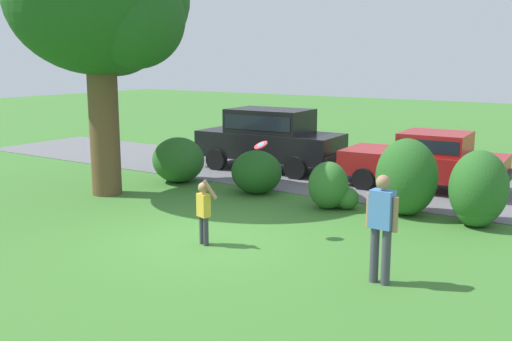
{
  "coord_description": "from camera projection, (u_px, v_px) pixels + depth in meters",
  "views": [
    {
      "loc": [
        7.15,
        -8.67,
        3.51
      ],
      "look_at": [
        0.15,
        1.79,
        1.1
      ],
      "focal_mm": 41.74,
      "sensor_mm": 36.0,
      "label": 1
    }
  ],
  "objects": [
    {
      "name": "ground_plane",
      "position": [
        199.0,
        239.0,
        11.64
      ],
      "size": [
        80.0,
        80.0,
        0.0
      ],
      "primitive_type": "plane",
      "color": "#3D752D"
    },
    {
      "name": "driveway_strip",
      "position": [
        345.0,
        181.0,
        17.04
      ],
      "size": [
        28.0,
        4.4,
        0.02
      ],
      "primitive_type": "cube",
      "color": "slate",
      "rests_on": "ground"
    },
    {
      "name": "oak_tree_large",
      "position": [
        105.0,
        7.0,
        14.77
      ],
      "size": [
        4.67,
        4.74,
        6.88
      ],
      "color": "brown",
      "rests_on": "ground"
    },
    {
      "name": "shrub_near_tree",
      "position": [
        178.0,
        161.0,
        16.87
      ],
      "size": [
        1.49,
        1.44,
        1.28
      ],
      "color": "#286023",
      "rests_on": "ground"
    },
    {
      "name": "shrub_centre_left",
      "position": [
        256.0,
        172.0,
        15.44
      ],
      "size": [
        1.35,
        1.23,
        1.13
      ],
      "color": "#1E511C",
      "rests_on": "ground"
    },
    {
      "name": "shrub_centre",
      "position": [
        331.0,
        187.0,
        13.9
      ],
      "size": [
        1.14,
        0.96,
        1.11
      ],
      "color": "#33702B",
      "rests_on": "ground"
    },
    {
      "name": "shrub_centre_right",
      "position": [
        407.0,
        177.0,
        13.28
      ],
      "size": [
        1.38,
        1.3,
        1.74
      ],
      "color": "#286023",
      "rests_on": "ground"
    },
    {
      "name": "shrub_far_end",
      "position": [
        478.0,
        192.0,
        12.47
      ],
      "size": [
        1.2,
        1.4,
        1.6
      ],
      "color": "#286023",
      "rests_on": "ground"
    },
    {
      "name": "parked_sedan",
      "position": [
        426.0,
        158.0,
        15.87
      ],
      "size": [
        4.5,
        2.29,
        1.56
      ],
      "color": "maroon",
      "rests_on": "ground"
    },
    {
      "name": "parked_suv",
      "position": [
        270.0,
        136.0,
        18.6
      ],
      "size": [
        4.78,
        2.27,
        1.92
      ],
      "color": "black",
      "rests_on": "ground"
    },
    {
      "name": "child_thrower",
      "position": [
        204.0,
        208.0,
        11.17
      ],
      "size": [
        0.48,
        0.24,
        1.29
      ],
      "color": "#383842",
      "rests_on": "ground"
    },
    {
      "name": "frisbee",
      "position": [
        261.0,
        145.0,
        11.52
      ],
      "size": [
        0.31,
        0.27,
        0.2
      ],
      "color": "red"
    },
    {
      "name": "adult_onlooker",
      "position": [
        382.0,
        223.0,
        9.2
      ],
      "size": [
        0.53,
        0.25,
        1.74
      ],
      "color": "#3F3F4C",
      "rests_on": "ground"
    }
  ]
}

